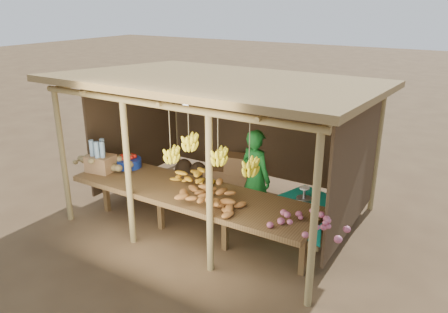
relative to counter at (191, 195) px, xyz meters
The scene contains 13 objects.
ground 1.20m from the counter, 90.00° to the left, with size 60.00×60.00×0.00m, color brown.
stall_structure 1.55m from the counter, 86.71° to the left, with size 4.70×3.50×2.43m.
counter is the anchor object (origin of this frame).
potato_heap 1.81m from the counter, behind, with size 1.14×0.69×0.37m, color olive, non-canonical shape.
sweet_potato_heap 0.58m from the counter, 28.45° to the right, with size 0.94×0.57×0.36m, color #AA682B, non-canonical shape.
onion_heap 1.93m from the counter, ahead, with size 0.89×0.54×0.36m, color #BA5A75, non-canonical shape.
banana_pile 0.39m from the counter, 111.36° to the left, with size 0.62×0.37×0.35m, color yellow, non-canonical shape.
tomato_basin 1.50m from the counter, behind, with size 0.43×0.43×0.22m.
bottle_box 1.75m from the counter, behind, with size 0.47×0.40×0.54m.
vendor 1.13m from the counter, 58.71° to the left, with size 0.58×0.38×1.60m, color #186D25.
tarp_crate 1.81m from the counter, 30.91° to the left, with size 0.93×0.86×0.90m.
carton_stack 2.02m from the counter, 103.31° to the left, with size 0.98×0.43×0.70m.
burlap_sacks 2.33m from the counter, 125.70° to the left, with size 0.73×0.38×0.52m.
Camera 1 is at (3.51, -5.74, 3.47)m, focal length 35.00 mm.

